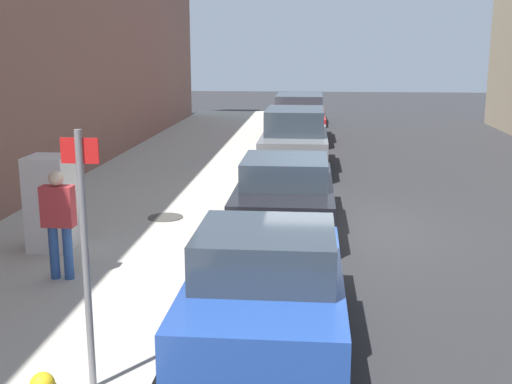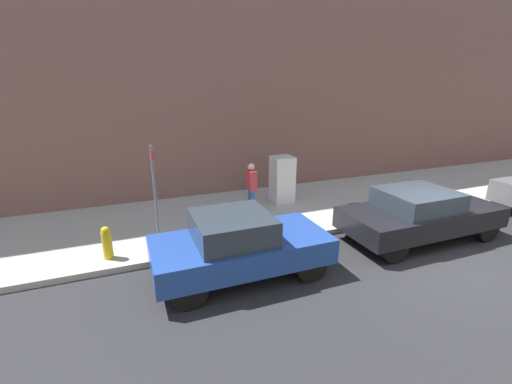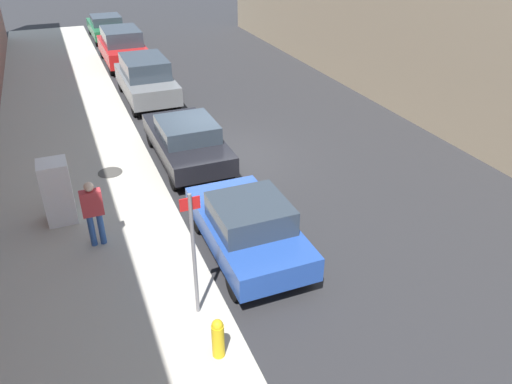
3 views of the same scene
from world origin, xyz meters
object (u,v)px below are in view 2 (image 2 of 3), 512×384
at_px(fire_hydrant, 107,242).
at_px(parked_sedan_dark, 420,214).
at_px(discarded_refrigerator, 282,179).
at_px(pedestrian_walking_far, 251,185).
at_px(parked_hatchback_blue, 239,245).
at_px(street_sign_post, 155,193).

bearing_deg(fire_hydrant, parked_sedan_dark, 78.44).
distance_m(fire_hydrant, parked_sedan_dark, 8.03).
distance_m(discarded_refrigerator, pedestrian_walking_far, 1.57).
bearing_deg(fire_hydrant, pedestrian_walking_far, 109.99).
bearing_deg(discarded_refrigerator, fire_hydrant, -68.30).
bearing_deg(parked_hatchback_blue, discarded_refrigerator, 143.12).
height_order(discarded_refrigerator, parked_sedan_dark, discarded_refrigerator).
bearing_deg(street_sign_post, discarded_refrigerator, 116.55).
bearing_deg(parked_hatchback_blue, street_sign_post, -136.98).
relative_size(street_sign_post, parked_sedan_dark, 0.59).
distance_m(pedestrian_walking_far, parked_hatchback_blue, 3.47).
height_order(pedestrian_walking_far, parked_hatchback_blue, pedestrian_walking_far).
distance_m(street_sign_post, fire_hydrant, 1.58).
bearing_deg(parked_hatchback_blue, pedestrian_walking_far, 154.82).
distance_m(pedestrian_walking_far, parked_sedan_dark, 4.84).
distance_m(discarded_refrigerator, parked_hatchback_blue, 4.79).
distance_m(fire_hydrant, pedestrian_walking_far, 4.48).
xyz_separation_m(street_sign_post, parked_hatchback_blue, (1.63, 1.52, -0.86)).
xyz_separation_m(fire_hydrant, parked_sedan_dark, (1.61, 7.86, 0.18)).
bearing_deg(street_sign_post, parked_sedan_dark, 76.26).
height_order(discarded_refrigerator, parked_hatchback_blue, discarded_refrigerator).
bearing_deg(pedestrian_walking_far, fire_hydrant, -75.93).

